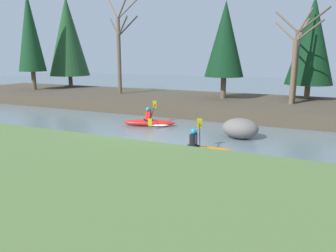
% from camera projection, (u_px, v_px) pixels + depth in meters
% --- Properties ---
extents(ground_plane, '(90.00, 90.00, 0.00)m').
position_uv_depth(ground_plane, '(146.00, 144.00, 13.69)').
color(ground_plane, slate).
extents(riverbank_near, '(44.00, 6.51, 0.86)m').
position_uv_depth(riverbank_near, '(45.00, 180.00, 8.63)').
color(riverbank_near, '#56753D').
rests_on(riverbank_near, ground).
extents(riverbank_far, '(44.00, 8.01, 0.78)m').
position_uv_depth(riverbank_far, '(214.00, 104.00, 22.20)').
color(riverbank_far, '#4C4233').
rests_on(riverbank_far, ground).
extents(conifer_tree_far_left, '(2.21, 2.21, 7.91)m').
position_uv_depth(conifer_tree_far_left, '(30.00, 32.00, 26.83)').
color(conifer_tree_far_left, brown).
rests_on(conifer_tree_far_left, riverbank_far).
extents(conifer_tree_left, '(3.59, 3.59, 7.97)m').
position_uv_depth(conifer_tree_left, '(68.00, 37.00, 29.47)').
color(conifer_tree_left, brown).
rests_on(conifer_tree_left, riverbank_far).
extents(conifer_tree_mid_left, '(2.58, 2.58, 6.31)m').
position_uv_depth(conifer_tree_mid_left, '(225.00, 39.00, 21.37)').
color(conifer_tree_mid_left, brown).
rests_on(conifer_tree_mid_left, riverbank_far).
extents(conifer_tree_centre, '(3.05, 3.05, 6.58)m').
position_uv_depth(conifer_tree_centre, '(312.00, 41.00, 21.26)').
color(conifer_tree_centre, brown).
rests_on(conifer_tree_centre, riverbank_far).
extents(bare_tree_upstream, '(4.10, 4.05, 7.48)m').
position_uv_depth(bare_tree_upstream, '(120.00, 46.00, 24.31)').
color(bare_tree_upstream, brown).
rests_on(bare_tree_upstream, riverbank_far).
extents(bare_tree_mid_upstream, '(3.23, 3.19, 5.82)m').
position_uv_depth(bare_tree_mid_upstream, '(120.00, 57.00, 24.42)').
color(bare_tree_mid_upstream, brown).
rests_on(bare_tree_mid_upstream, riverbank_far).
extents(bare_tree_mid_downstream, '(2.81, 2.78, 5.04)m').
position_uv_depth(bare_tree_mid_downstream, '(294.00, 64.00, 19.16)').
color(bare_tree_mid_downstream, brown).
rests_on(bare_tree_mid_downstream, riverbank_far).
extents(bare_tree_downstream, '(3.19, 3.15, 5.76)m').
position_uv_depth(bare_tree_downstream, '(297.00, 58.00, 19.65)').
color(bare_tree_downstream, brown).
rests_on(bare_tree_downstream, riverbank_far).
extents(kayaker_lead, '(2.74, 2.01, 1.20)m').
position_uv_depth(kayaker_lead, '(198.00, 150.00, 12.18)').
color(kayaker_lead, orange).
rests_on(kayaker_lead, ground).
extents(kayaker_middle, '(2.75, 2.01, 1.20)m').
position_uv_depth(kayaker_middle, '(151.00, 122.00, 17.16)').
color(kayaker_middle, red).
rests_on(kayaker_middle, ground).
extents(boulder_midstream, '(1.61, 1.26, 0.91)m').
position_uv_depth(boulder_midstream, '(240.00, 128.00, 14.59)').
color(boulder_midstream, slate).
rests_on(boulder_midstream, ground).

